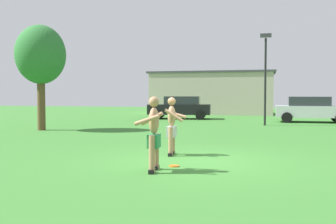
{
  "coord_description": "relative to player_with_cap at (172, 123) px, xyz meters",
  "views": [
    {
      "loc": [
        1.67,
        -9.7,
        1.72
      ],
      "look_at": [
        -0.77,
        0.01,
        1.26
      ],
      "focal_mm": 40.79,
      "sensor_mm": 36.0,
      "label": 1
    }
  ],
  "objects": [
    {
      "name": "tree_behind_players",
      "position": [
        -7.85,
        5.82,
        2.67
      ],
      "size": [
        2.37,
        2.37,
        5.03
      ],
      "color": "brown",
      "rests_on": "ground_plane"
    },
    {
      "name": "player_with_cap",
      "position": [
        0.0,
        0.0,
        0.0
      ],
      "size": [
        0.58,
        0.63,
        1.65
      ],
      "color": "black",
      "rests_on": "ground_plane"
    },
    {
      "name": "car_black_mid_lot",
      "position": [
        -3.15,
        15.66,
        -0.08
      ],
      "size": [
        4.46,
        2.39,
        1.58
      ],
      "color": "black",
      "rests_on": "ground_plane"
    },
    {
      "name": "ground_plane",
      "position": [
        0.83,
        -0.74,
        -0.9
      ],
      "size": [
        80.0,
        80.0,
        0.0
      ],
      "primitive_type": "plane",
      "color": "#38752D"
    },
    {
      "name": "player_in_green",
      "position": [
        0.14,
        -2.32,
        -0.01
      ],
      "size": [
        0.6,
        0.7,
        1.67
      ],
      "color": "black",
      "rests_on": "ground_plane"
    },
    {
      "name": "outbuilding_behind_lot",
      "position": [
        -1.9,
        23.2,
        0.95
      ],
      "size": [
        10.75,
        4.77,
        3.68
      ],
      "color": "#B2A893",
      "rests_on": "ground_plane"
    },
    {
      "name": "lamp_post",
      "position": [
        2.59,
        11.28,
        2.25
      ],
      "size": [
        0.6,
        0.24,
        5.05
      ],
      "color": "black",
      "rests_on": "ground_plane"
    },
    {
      "name": "frisbee",
      "position": [
        0.45,
        -1.65,
        -0.89
      ],
      "size": [
        0.24,
        0.24,
        0.03
      ],
      "primitive_type": "cylinder",
      "color": "orange",
      "rests_on": "ground_plane"
    },
    {
      "name": "car_silver_near_post",
      "position": [
        5.35,
        14.41,
        -0.08
      ],
      "size": [
        4.33,
        2.09,
        1.58
      ],
      "color": "silver",
      "rests_on": "ground_plane"
    }
  ]
}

